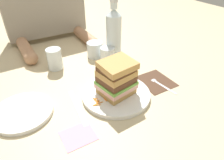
% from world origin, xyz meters
% --- Properties ---
extents(ground_plane, '(3.00, 3.00, 0.00)m').
position_xyz_m(ground_plane, '(0.00, 0.00, 0.00)').
color(ground_plane, '#C6B289').
extents(main_plate, '(0.26, 0.26, 0.02)m').
position_xyz_m(main_plate, '(-0.02, -0.01, 0.01)').
color(main_plate, white).
rests_on(main_plate, ground_plane).
extents(sandwich, '(0.14, 0.13, 0.14)m').
position_xyz_m(sandwich, '(-0.02, -0.01, 0.08)').
color(sandwich, tan).
rests_on(sandwich, main_plate).
extents(carrot_shred_0, '(0.03, 0.01, 0.00)m').
position_xyz_m(carrot_shred_0, '(-0.11, -0.03, 0.02)').
color(carrot_shred_0, orange).
rests_on(carrot_shred_0, main_plate).
extents(carrot_shred_1, '(0.03, 0.00, 0.00)m').
position_xyz_m(carrot_shred_1, '(-0.10, -0.03, 0.02)').
color(carrot_shred_1, orange).
rests_on(carrot_shred_1, main_plate).
extents(carrot_shred_2, '(0.01, 0.02, 0.00)m').
position_xyz_m(carrot_shred_2, '(-0.10, -0.01, 0.02)').
color(carrot_shred_2, orange).
rests_on(carrot_shred_2, main_plate).
extents(carrot_shred_3, '(0.03, 0.02, 0.00)m').
position_xyz_m(carrot_shred_3, '(-0.10, -0.02, 0.02)').
color(carrot_shred_3, orange).
rests_on(carrot_shred_3, main_plate).
extents(carrot_shred_4, '(0.00, 0.03, 0.00)m').
position_xyz_m(carrot_shred_4, '(-0.10, -0.02, 0.02)').
color(carrot_shred_4, orange).
rests_on(carrot_shred_4, main_plate).
extents(carrot_shred_5, '(0.00, 0.02, 0.00)m').
position_xyz_m(carrot_shred_5, '(-0.07, -0.02, 0.02)').
color(carrot_shred_5, orange).
rests_on(carrot_shred_5, main_plate).
extents(carrot_shred_6, '(0.02, 0.01, 0.00)m').
position_xyz_m(carrot_shred_6, '(-0.10, -0.00, 0.02)').
color(carrot_shred_6, orange).
rests_on(carrot_shred_6, main_plate).
extents(carrot_shred_7, '(0.02, 0.02, 0.00)m').
position_xyz_m(carrot_shred_7, '(0.04, 0.00, 0.02)').
color(carrot_shred_7, orange).
rests_on(carrot_shred_7, main_plate).
extents(carrot_shred_8, '(0.02, 0.01, 0.00)m').
position_xyz_m(carrot_shred_8, '(0.07, 0.01, 0.02)').
color(carrot_shred_8, orange).
rests_on(carrot_shred_8, main_plate).
extents(carrot_shred_9, '(0.01, 0.03, 0.00)m').
position_xyz_m(carrot_shred_9, '(0.05, 0.02, 0.02)').
color(carrot_shred_9, orange).
rests_on(carrot_shred_9, main_plate).
extents(carrot_shred_10, '(0.02, 0.02, 0.00)m').
position_xyz_m(carrot_shred_10, '(0.06, 0.03, 0.02)').
color(carrot_shred_10, orange).
rests_on(carrot_shred_10, main_plate).
extents(carrot_shred_11, '(0.02, 0.00, 0.00)m').
position_xyz_m(carrot_shred_11, '(0.06, 0.02, 0.02)').
color(carrot_shred_11, orange).
rests_on(carrot_shred_11, main_plate).
extents(carrot_shred_12, '(0.01, 0.02, 0.00)m').
position_xyz_m(carrot_shred_12, '(0.05, 0.00, 0.02)').
color(carrot_shred_12, orange).
rests_on(carrot_shred_12, main_plate).
extents(carrot_shred_13, '(0.03, 0.02, 0.00)m').
position_xyz_m(carrot_shred_13, '(0.07, 0.02, 0.02)').
color(carrot_shred_13, orange).
rests_on(carrot_shred_13, main_plate).
extents(carrot_shred_14, '(0.02, 0.01, 0.00)m').
position_xyz_m(carrot_shred_14, '(0.05, -0.00, 0.02)').
color(carrot_shred_14, orange).
rests_on(carrot_shred_14, main_plate).
extents(carrot_shred_15, '(0.03, 0.01, 0.00)m').
position_xyz_m(carrot_shred_15, '(0.08, 0.00, 0.02)').
color(carrot_shred_15, orange).
rests_on(carrot_shred_15, main_plate).
extents(carrot_shred_16, '(0.03, 0.01, 0.00)m').
position_xyz_m(carrot_shred_16, '(0.07, 0.02, 0.02)').
color(carrot_shred_16, orange).
rests_on(carrot_shred_16, main_plate).
extents(napkin_dark, '(0.13, 0.15, 0.00)m').
position_xyz_m(napkin_dark, '(0.18, -0.01, 0.00)').
color(napkin_dark, '#4C3323').
rests_on(napkin_dark, ground_plane).
extents(fork, '(0.03, 0.17, 0.00)m').
position_xyz_m(fork, '(0.18, -0.03, 0.00)').
color(fork, silver).
rests_on(fork, napkin_dark).
extents(knife, '(0.04, 0.20, 0.00)m').
position_xyz_m(knife, '(-0.17, 0.01, 0.00)').
color(knife, silver).
rests_on(knife, ground_plane).
extents(juice_glass, '(0.07, 0.07, 0.08)m').
position_xyz_m(juice_glass, '(0.08, 0.23, 0.04)').
color(juice_glass, white).
rests_on(juice_glass, ground_plane).
extents(water_bottle, '(0.07, 0.07, 0.29)m').
position_xyz_m(water_bottle, '(0.13, 0.25, 0.13)').
color(water_bottle, silver).
rests_on(water_bottle, ground_plane).
extents(empty_tumbler_0, '(0.08, 0.08, 0.08)m').
position_xyz_m(empty_tumbler_0, '(0.07, 0.33, 0.04)').
color(empty_tumbler_0, silver).
rests_on(empty_tumbler_0, ground_plane).
extents(empty_tumbler_1, '(0.07, 0.07, 0.10)m').
position_xyz_m(empty_tumbler_1, '(-0.14, 0.31, 0.05)').
color(empty_tumbler_1, silver).
rests_on(empty_tumbler_1, ground_plane).
extents(side_plate, '(0.20, 0.20, 0.01)m').
position_xyz_m(side_plate, '(-0.34, 0.08, 0.01)').
color(side_plate, white).
rests_on(side_plate, ground_plane).
extents(napkin_pink, '(0.10, 0.09, 0.00)m').
position_xyz_m(napkin_pink, '(-0.21, -0.11, 0.00)').
color(napkin_pink, pink).
rests_on(napkin_pink, ground_plane).
extents(diner_across, '(0.45, 0.41, 0.51)m').
position_xyz_m(diner_across, '(-0.06, 0.68, 0.22)').
color(diner_across, tan).
rests_on(diner_across, ground_plane).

